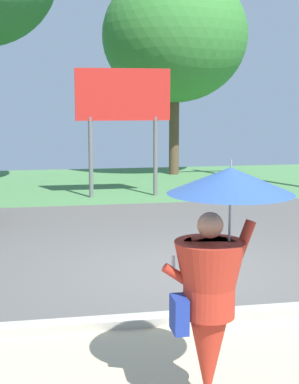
# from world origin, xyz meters

# --- Properties ---
(ground_plane) EXTENTS (40.00, 22.00, 0.20)m
(ground_plane) POSITION_xyz_m (0.00, 2.95, -0.05)
(ground_plane) COLOR #565451
(monk_pedestrian) EXTENTS (1.10, 1.06, 2.13)m
(monk_pedestrian) POSITION_xyz_m (-0.74, -3.86, 1.13)
(monk_pedestrian) COLOR #B22D1E
(monk_pedestrian) RESTS_ON ground_plane
(roadside_billboard) EXTENTS (2.60, 0.12, 3.50)m
(roadside_billboard) POSITION_xyz_m (0.03, 7.20, 2.55)
(roadside_billboard) COLOR slate
(roadside_billboard) RESTS_ON ground_plane
(tree_left_far) EXTENTS (5.11, 5.11, 7.22)m
(tree_left_far) POSITION_xyz_m (2.52, 11.77, 4.89)
(tree_left_far) COLOR brown
(tree_left_far) RESTS_ON ground_plane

